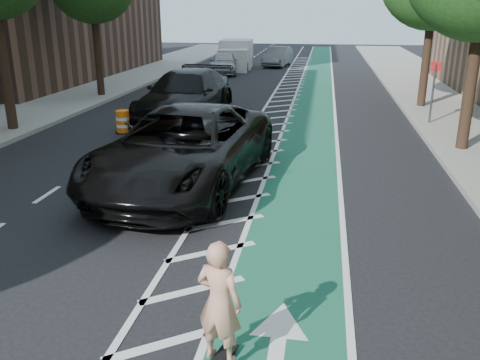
% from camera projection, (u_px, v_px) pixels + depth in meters
% --- Properties ---
extents(ground, '(120.00, 120.00, 0.00)m').
position_uv_depth(ground, '(136.00, 247.00, 9.86)').
color(ground, black).
rests_on(ground, ground).
extents(bike_lane, '(2.00, 90.00, 0.01)m').
position_uv_depth(bike_lane, '(309.00, 133.00, 18.75)').
color(bike_lane, '#17533A').
rests_on(bike_lane, ground).
extents(buffer_strip, '(1.40, 90.00, 0.01)m').
position_uv_depth(buffer_strip, '(269.00, 132.00, 18.97)').
color(buffer_strip, silver).
rests_on(buffer_strip, ground).
extents(sidewalk_left, '(5.00, 90.00, 0.15)m').
position_uv_depth(sidewalk_left, '(0.00, 120.00, 20.63)').
color(sidewalk_left, gray).
rests_on(sidewalk_left, ground).
extents(curb_right, '(0.12, 90.00, 0.16)m').
position_uv_depth(curb_right, '(423.00, 136.00, 18.10)').
color(curb_right, gray).
rests_on(curb_right, ground).
extents(curb_left, '(0.12, 90.00, 0.16)m').
position_uv_depth(curb_left, '(56.00, 122.00, 20.26)').
color(curb_left, gray).
rests_on(curb_left, ground).
extents(sign_post, '(0.35, 0.08, 2.47)m').
position_uv_depth(sign_post, '(433.00, 92.00, 19.48)').
color(sign_post, '#4C4C4C').
rests_on(sign_post, ground).
extents(skateboard, '(0.40, 0.75, 0.10)m').
position_uv_depth(skateboard, '(220.00, 359.00, 6.57)').
color(skateboard, black).
rests_on(skateboard, ground).
extents(skateboarder, '(0.70, 0.55, 1.67)m').
position_uv_depth(skateboarder, '(219.00, 302.00, 6.30)').
color(skateboarder, tan).
rests_on(skateboarder, skateboard).
extents(suv_near, '(4.08, 7.52, 2.00)m').
position_uv_depth(suv_near, '(184.00, 148.00, 13.01)').
color(suv_near, black).
rests_on(suv_near, ground).
extents(suv_far, '(3.19, 6.97, 1.98)m').
position_uv_depth(suv_far, '(186.00, 95.00, 20.90)').
color(suv_far, black).
rests_on(suv_far, ground).
extents(car_silver, '(2.43, 4.85, 1.59)m').
position_uv_depth(car_silver, '(224.00, 62.00, 35.56)').
color(car_silver, '#9E9FA3').
rests_on(car_silver, ground).
extents(car_grey, '(2.19, 4.73, 1.50)m').
position_uv_depth(car_grey, '(278.00, 57.00, 40.29)').
color(car_grey, slate).
rests_on(car_grey, ground).
extents(box_truck, '(2.65, 5.26, 2.12)m').
position_uv_depth(box_truck, '(236.00, 56.00, 38.38)').
color(box_truck, silver).
rests_on(box_truck, ground).
extents(barrel_a, '(0.61, 0.61, 0.84)m').
position_uv_depth(barrel_a, '(123.00, 122.00, 18.72)').
color(barrel_a, orange).
rests_on(barrel_a, ground).
extents(barrel_b, '(0.67, 0.67, 0.92)m').
position_uv_depth(barrel_b, '(184.00, 99.00, 23.24)').
color(barrel_b, '#EF480C').
rests_on(barrel_b, ground).
extents(barrel_c, '(0.69, 0.69, 0.94)m').
position_uv_depth(barrel_c, '(164.00, 97.00, 23.87)').
color(barrel_c, orange).
rests_on(barrel_c, ground).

